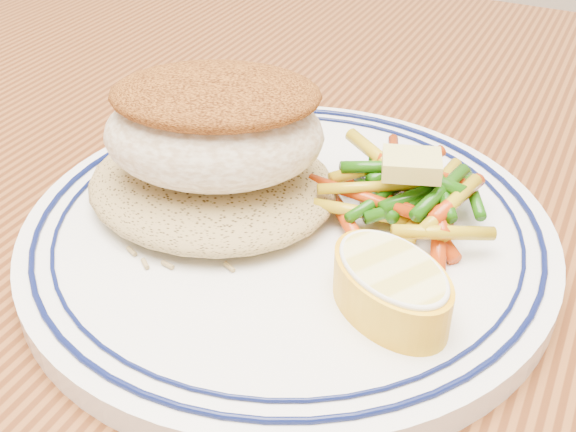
{
  "coord_description": "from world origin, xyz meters",
  "views": [
    {
      "loc": [
        0.16,
        -0.28,
        0.98
      ],
      "look_at": [
        0.03,
        -0.0,
        0.77
      ],
      "focal_mm": 45.0,
      "sensor_mm": 36.0,
      "label": 1
    }
  ],
  "objects_px": {
    "fish_fillet": "(214,125)",
    "dining_table": "(251,355)",
    "plate": "(288,232)",
    "vegetable_pile": "(409,193)",
    "lemon_wedge": "(391,286)",
    "rice_pilaf": "(212,180)"
  },
  "relations": [
    {
      "from": "fish_fillet",
      "to": "dining_table",
      "type": "bearing_deg",
      "value": 12.57
    },
    {
      "from": "dining_table",
      "to": "fish_fillet",
      "type": "height_order",
      "value": "fish_fillet"
    },
    {
      "from": "plate",
      "to": "fish_fillet",
      "type": "bearing_deg",
      "value": -179.15
    },
    {
      "from": "fish_fillet",
      "to": "vegetable_pile",
      "type": "relative_size",
      "value": 1.3
    },
    {
      "from": "vegetable_pile",
      "to": "lemon_wedge",
      "type": "bearing_deg",
      "value": -77.33
    },
    {
      "from": "dining_table",
      "to": "plate",
      "type": "relative_size",
      "value": 5.4
    },
    {
      "from": "fish_fillet",
      "to": "lemon_wedge",
      "type": "bearing_deg",
      "value": -19.17
    },
    {
      "from": "rice_pilaf",
      "to": "vegetable_pile",
      "type": "relative_size",
      "value": 1.33
    },
    {
      "from": "dining_table",
      "to": "fish_fillet",
      "type": "bearing_deg",
      "value": -167.43
    },
    {
      "from": "fish_fillet",
      "to": "lemon_wedge",
      "type": "relative_size",
      "value": 1.65
    },
    {
      "from": "dining_table",
      "to": "vegetable_pile",
      "type": "relative_size",
      "value": 14.45
    },
    {
      "from": "fish_fillet",
      "to": "lemon_wedge",
      "type": "xyz_separation_m",
      "value": [
        0.11,
        -0.04,
        -0.03
      ]
    },
    {
      "from": "rice_pilaf",
      "to": "lemon_wedge",
      "type": "xyz_separation_m",
      "value": [
        0.12,
        -0.04,
        0.0
      ]
    },
    {
      "from": "fish_fillet",
      "to": "vegetable_pile",
      "type": "xyz_separation_m",
      "value": [
        0.09,
        0.04,
        -0.04
      ]
    },
    {
      "from": "plate",
      "to": "lemon_wedge",
      "type": "relative_size",
      "value": 3.39
    },
    {
      "from": "dining_table",
      "to": "vegetable_pile",
      "type": "bearing_deg",
      "value": 22.42
    },
    {
      "from": "fish_fillet",
      "to": "vegetable_pile",
      "type": "distance_m",
      "value": 0.11
    },
    {
      "from": "lemon_wedge",
      "to": "dining_table",
      "type": "bearing_deg",
      "value": 156.72
    },
    {
      "from": "dining_table",
      "to": "vegetable_pile",
      "type": "xyz_separation_m",
      "value": [
        0.08,
        0.03,
        0.13
      ]
    },
    {
      "from": "fish_fillet",
      "to": "vegetable_pile",
      "type": "bearing_deg",
      "value": 21.02
    },
    {
      "from": "lemon_wedge",
      "to": "fish_fillet",
      "type": "bearing_deg",
      "value": 160.83
    },
    {
      "from": "lemon_wedge",
      "to": "vegetable_pile",
      "type": "bearing_deg",
      "value": 102.67
    }
  ]
}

